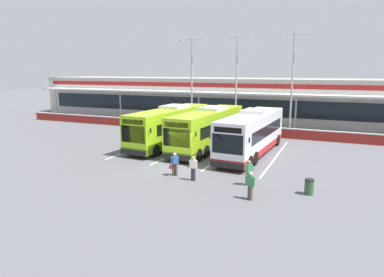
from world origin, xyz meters
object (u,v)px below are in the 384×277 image
Objects in this scene: coach_bus_left_centre at (208,129)px; lamp_post_east at (292,78)px; lamp_post_west at (192,77)px; litter_bin at (309,187)px; lamp_post_centre at (236,78)px; pedestrian_near_bin at (193,168)px; coach_bus_leftmost at (170,127)px; pedestrian_with_handbag at (175,164)px; pedestrian_child at (249,172)px; coach_bus_centre at (252,134)px; pedestrian_in_dark_coat at (250,185)px.

lamp_post_east is (6.10, 9.35, 4.50)m from coach_bus_left_centre.
lamp_post_west reaches higher than coach_bus_left_centre.
lamp_post_west is 25.79m from litter_bin.
lamp_post_centre is 21.92m from litter_bin.
lamp_post_east is (3.65, 18.55, 5.42)m from pedestrian_near_bin.
lamp_post_east is at bearing 56.87° from coach_bus_left_centre.
coach_bus_leftmost is at bearing -136.77° from lamp_post_east.
lamp_post_centre is at bearing 91.31° from coach_bus_left_centre.
pedestrian_with_handbag is 21.30m from lamp_post_west.
pedestrian_child and pedestrian_near_bin have the same top height.
pedestrian_with_handbag is at bearing -69.89° from lamp_post_west.
pedestrian_near_bin is (-3.58, -0.47, 0.00)m from pedestrian_child.
coach_bus_left_centre is at bearing 171.81° from coach_bus_centre.
lamp_post_west reaches higher than litter_bin.
coach_bus_leftmost is at bearing -179.47° from coach_bus_left_centre.
lamp_post_east is at bearing 89.79° from pedestrian_child.
lamp_post_east is at bearing 79.54° from coach_bus_centre.
pedestrian_with_handbag is 1.00× the size of pedestrian_child.
lamp_post_centre and lamp_post_east have the same top height.
pedestrian_near_bin is 22.26m from lamp_post_west.
coach_bus_leftmost is 14.42m from lamp_post_east.
coach_bus_leftmost is 1.00× the size of coach_bus_left_centre.
coach_bus_leftmost is 11.39m from lamp_post_centre.
coach_bus_centre reaches higher than litter_bin.
lamp_post_west reaches higher than pedestrian_with_handbag.
coach_bus_leftmost is 1.12× the size of lamp_post_west.
coach_bus_left_centre is at bearing -88.69° from lamp_post_centre.
coach_bus_centre is 8.88m from pedestrian_with_handbag.
pedestrian_with_handbag is 19.35m from lamp_post_centre.
pedestrian_in_dark_coat is at bearing -58.77° from coach_bus_left_centre.
pedestrian_child is at bearing -41.26° from coach_bus_leftmost.
lamp_post_centre is (-6.93, 20.83, 5.42)m from pedestrian_in_dark_coat.
pedestrian_near_bin is at bearing -101.12° from lamp_post_east.
coach_bus_centre is 8.83m from pedestrian_near_bin.
pedestrian_with_handbag is at bearing -112.55° from coach_bus_centre.
coach_bus_left_centre is 12.97m from pedestrian_in_dark_coat.
lamp_post_east is (5.23, 18.12, 5.43)m from pedestrian_with_handbag.
lamp_post_west is 12.37m from lamp_post_east.
pedestrian_in_dark_coat is 2.42m from pedestrian_child.
lamp_post_east is (0.07, 18.08, 5.42)m from pedestrian_child.
pedestrian_in_dark_coat is 1.00× the size of pedestrian_near_bin.
lamp_post_west is at bearing 113.65° from pedestrian_near_bin.
lamp_post_east reaches higher than coach_bus_centre.
lamp_post_east is at bearing 91.70° from pedestrian_in_dark_coat.
lamp_post_west is at bearing 172.36° from lamp_post_centre.
coach_bus_centre is 9.99m from litter_bin.
pedestrian_child is at bearing -55.36° from coach_bus_left_centre.
lamp_post_centre reaches higher than pedestrian_with_handbag.
pedestrian_with_handbag is at bearing -106.09° from lamp_post_east.
coach_bus_centre is at bearing 67.45° from pedestrian_with_handbag.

